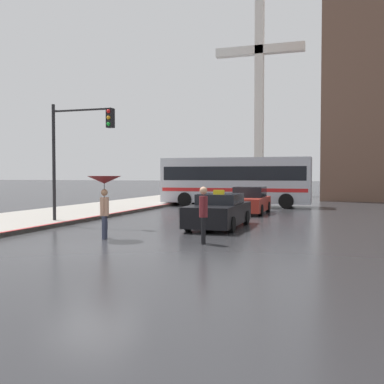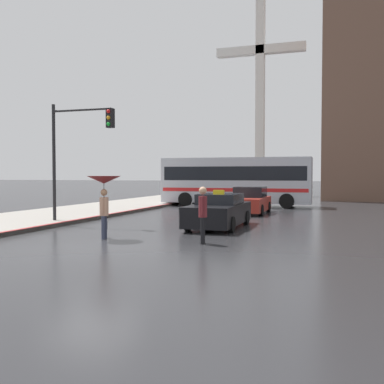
# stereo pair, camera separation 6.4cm
# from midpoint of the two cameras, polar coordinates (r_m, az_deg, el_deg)

# --- Properties ---
(ground_plane) EXTENTS (300.00, 300.00, 0.00)m
(ground_plane) POSITION_cam_midpoint_polar(r_m,az_deg,el_deg) (13.29, -12.53, -7.17)
(ground_plane) COLOR #262628
(taxi) EXTENTS (1.91, 4.55, 1.53)m
(taxi) POSITION_cam_midpoint_polar(r_m,az_deg,el_deg) (18.37, 3.54, -2.49)
(taxi) COLOR black
(taxi) RESTS_ON ground_plane
(sedan_red) EXTENTS (1.91, 4.21, 1.49)m
(sedan_red) POSITION_cam_midpoint_polar(r_m,az_deg,el_deg) (25.23, 7.41, -1.18)
(sedan_red) COLOR #A52D23
(sedan_red) RESTS_ON ground_plane
(city_bus) EXTENTS (10.13, 2.83, 3.31)m
(city_bus) POSITION_cam_midpoint_polar(r_m,az_deg,el_deg) (30.96, 5.68, 1.59)
(city_bus) COLOR #B2B7C1
(city_bus) RESTS_ON ground_plane
(pedestrian_with_umbrella) EXTENTS (1.14, 1.14, 2.12)m
(pedestrian_with_umbrella) POSITION_cam_midpoint_polar(r_m,az_deg,el_deg) (15.29, -11.00, 0.65)
(pedestrian_with_umbrella) COLOR #2D3347
(pedestrian_with_umbrella) RESTS_ON ground_plane
(pedestrian_man) EXTENTS (0.31, 0.42, 1.78)m
(pedestrian_man) POSITION_cam_midpoint_polar(r_m,az_deg,el_deg) (13.98, 1.51, -2.35)
(pedestrian_man) COLOR black
(pedestrian_man) RESTS_ON ground_plane
(traffic_light) EXTENTS (2.97, 0.38, 5.21)m
(traffic_light) POSITION_cam_midpoint_polar(r_m,az_deg,el_deg) (19.84, -14.23, 6.32)
(traffic_light) COLOR black
(traffic_light) RESTS_ON ground_plane
(monument_cross) EXTENTS (9.43, 0.90, 21.43)m
(monument_cross) POSITION_cam_midpoint_polar(r_m,az_deg,el_deg) (49.80, 8.70, 13.75)
(monument_cross) COLOR white
(monument_cross) RESTS_ON ground_plane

